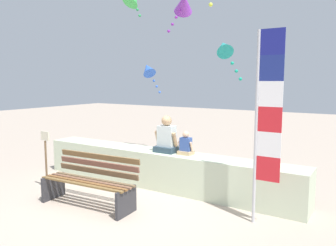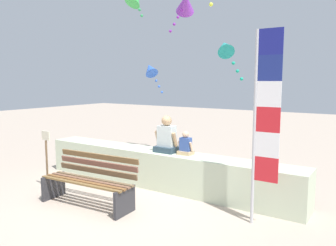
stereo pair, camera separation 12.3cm
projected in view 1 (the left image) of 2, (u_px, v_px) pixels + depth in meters
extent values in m
plane|color=#B09E8D|center=(122.00, 205.00, 6.05)|extent=(40.00, 40.00, 0.00)
cube|color=beige|center=(160.00, 169.00, 7.03)|extent=(5.90, 0.64, 0.75)
cube|color=brown|center=(80.00, 184.00, 5.76)|extent=(1.79, 0.19, 0.03)
cube|color=brown|center=(85.00, 182.00, 5.86)|extent=(1.79, 0.19, 0.03)
cube|color=brown|center=(89.00, 181.00, 5.96)|extent=(1.79, 0.19, 0.03)
cube|color=brown|center=(93.00, 179.00, 6.05)|extent=(1.79, 0.19, 0.03)
cube|color=brown|center=(97.00, 171.00, 6.13)|extent=(1.78, 0.17, 0.10)
cube|color=brown|center=(98.00, 164.00, 6.14)|extent=(1.78, 0.17, 0.10)
cube|color=brown|center=(99.00, 157.00, 6.14)|extent=(1.78, 0.17, 0.10)
cube|color=#2D2D33|center=(53.00, 187.00, 6.33)|extent=(0.09, 0.53, 0.45)
cube|color=#2D2D33|center=(126.00, 202.00, 5.54)|extent=(0.09, 0.53, 0.45)
cube|color=#2B3F4D|center=(167.00, 149.00, 6.91)|extent=(0.44, 0.36, 0.12)
cube|color=silver|center=(167.00, 136.00, 6.87)|extent=(0.34, 0.22, 0.42)
cylinder|color=tan|center=(158.00, 138.00, 6.97)|extent=(0.07, 0.17, 0.31)
cylinder|color=tan|center=(175.00, 140.00, 6.75)|extent=(0.07, 0.17, 0.31)
sphere|color=tan|center=(167.00, 121.00, 6.83)|extent=(0.21, 0.21, 0.21)
cube|color=tan|center=(186.00, 153.00, 6.67)|extent=(0.28, 0.23, 0.08)
cube|color=#334E94|center=(186.00, 144.00, 6.65)|extent=(0.21, 0.14, 0.26)
cylinder|color=#DFAE8B|center=(180.00, 145.00, 6.71)|extent=(0.04, 0.11, 0.19)
cylinder|color=#DFAE8B|center=(191.00, 147.00, 6.57)|extent=(0.04, 0.11, 0.19)
sphere|color=#DFAE8B|center=(186.00, 134.00, 6.62)|extent=(0.13, 0.13, 0.13)
cylinder|color=#B7B7BC|center=(256.00, 129.00, 5.12)|extent=(0.05, 0.05, 2.94)
cube|color=red|center=(268.00, 169.00, 5.09)|extent=(0.35, 0.02, 0.38)
cube|color=white|center=(269.00, 145.00, 5.04)|extent=(0.35, 0.02, 0.38)
cube|color=red|center=(270.00, 119.00, 4.99)|extent=(0.35, 0.02, 0.38)
cube|color=white|center=(271.00, 94.00, 4.95)|extent=(0.35, 0.02, 0.38)
cube|color=navy|center=(272.00, 68.00, 4.90)|extent=(0.35, 0.02, 0.38)
cube|color=navy|center=(273.00, 42.00, 4.85)|extent=(0.35, 0.02, 0.38)
cone|color=purple|center=(184.00, 3.00, 8.93)|extent=(0.81, 0.87, 0.71)
sphere|color=purple|center=(180.00, 10.00, 8.95)|extent=(0.08, 0.08, 0.08)
sphere|color=purple|center=(176.00, 17.00, 8.97)|extent=(0.08, 0.08, 0.08)
sphere|color=purple|center=(172.00, 24.00, 8.99)|extent=(0.08, 0.08, 0.08)
sphere|color=purple|center=(169.00, 31.00, 9.00)|extent=(0.08, 0.08, 0.08)
cone|color=blue|center=(148.00, 69.00, 10.50)|extent=(0.67, 0.62, 0.55)
sphere|color=blue|center=(151.00, 75.00, 10.56)|extent=(0.08, 0.08, 0.08)
sphere|color=blue|center=(154.00, 81.00, 10.63)|extent=(0.08, 0.08, 0.08)
sphere|color=blue|center=(157.00, 86.00, 10.70)|extent=(0.08, 0.08, 0.08)
sphere|color=blue|center=(160.00, 92.00, 10.77)|extent=(0.08, 0.08, 0.08)
sphere|color=#D8E93E|center=(211.00, 5.00, 6.82)|extent=(0.08, 0.08, 0.08)
sphere|color=green|center=(135.00, 4.00, 9.73)|extent=(0.08, 0.08, 0.08)
sphere|color=green|center=(137.00, 10.00, 9.68)|extent=(0.08, 0.08, 0.08)
sphere|color=green|center=(140.00, 16.00, 9.63)|extent=(0.08, 0.08, 0.08)
cone|color=teal|center=(224.00, 47.00, 7.72)|extent=(0.63, 0.67, 0.54)
sphere|color=#17A584|center=(228.00, 55.00, 7.75)|extent=(0.08, 0.08, 0.08)
sphere|color=#17A584|center=(232.00, 63.00, 7.78)|extent=(0.08, 0.08, 0.08)
sphere|color=#17A584|center=(236.00, 71.00, 7.80)|extent=(0.08, 0.08, 0.08)
sphere|color=#17A584|center=(240.00, 79.00, 7.83)|extent=(0.08, 0.08, 0.08)
cylinder|color=brown|center=(46.00, 166.00, 6.79)|extent=(0.04, 0.04, 1.01)
cube|color=beige|center=(45.00, 136.00, 6.71)|extent=(0.24, 0.03, 0.18)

